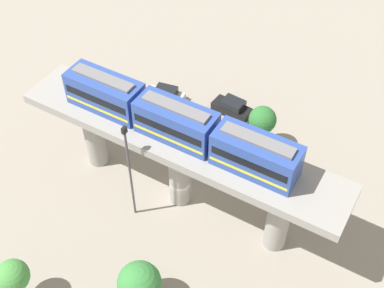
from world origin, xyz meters
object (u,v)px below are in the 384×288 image
object	(u,v)px
signal_post	(130,170)
tree_near_viaduct	(139,283)
parked_car_silver	(165,95)
tree_mid_lot	(263,120)
tree_far_corner	(12,276)
parked_car_yellow	(292,178)
parked_car_black	(232,108)
train	(176,122)

from	to	relation	value
signal_post	tree_near_viaduct	bearing A→B (deg)	38.23
parked_car_silver	tree_mid_lot	xyz separation A→B (m)	(1.07, 11.88, 2.91)
tree_far_corner	tree_near_viaduct	bearing A→B (deg)	118.15
tree_far_corner	signal_post	size ratio (longest dim) A/B	0.43
parked_car_silver	tree_near_viaduct	world-z (taller)	tree_near_viaduct
parked_car_silver	signal_post	distance (m)	16.13
parked_car_yellow	tree_near_viaduct	distance (m)	17.98
tree_far_corner	parked_car_silver	bearing A→B (deg)	-173.69
parked_car_black	tree_mid_lot	size ratio (longest dim) A/B	0.86
tree_near_viaduct	parked_car_silver	bearing A→B (deg)	-152.04
parked_car_silver	tree_far_corner	xyz separation A→B (m)	(25.45, 2.82, 2.58)
parked_car_black	signal_post	world-z (taller)	signal_post
parked_car_yellow	signal_post	distance (m)	15.69
tree_mid_lot	signal_post	world-z (taller)	signal_post
parked_car_silver	tree_far_corner	distance (m)	25.74
tree_far_corner	signal_post	distance (m)	11.95
parked_car_yellow	tree_mid_lot	xyz separation A→B (m)	(-2.92, -4.66, 2.91)
train	parked_car_black	distance (m)	15.54
parked_car_yellow	tree_near_viaduct	size ratio (longest dim) A/B	0.96
tree_far_corner	parked_car_yellow	bearing A→B (deg)	147.38
parked_car_black	tree_near_viaduct	world-z (taller)	tree_near_viaduct
parked_car_silver	parked_car_black	bearing A→B (deg)	94.37
signal_post	tree_mid_lot	bearing A→B (deg)	154.91
parked_car_silver	parked_car_black	xyz separation A→B (m)	(-1.93, 7.22, 0.00)
signal_post	tree_far_corner	bearing A→B (deg)	-14.59
train	tree_near_viaduct	distance (m)	12.58
tree_near_viaduct	tree_far_corner	bearing A→B (deg)	-61.85
train	tree_far_corner	world-z (taller)	train
train	tree_mid_lot	world-z (taller)	train
tree_far_corner	signal_post	bearing A→B (deg)	165.41
parked_car_yellow	train	bearing A→B (deg)	-39.41
train	tree_far_corner	bearing A→B (deg)	-20.20
train	tree_far_corner	size ratio (longest dim) A/B	4.40
parked_car_silver	parked_car_black	world-z (taller)	same
parked_car_yellow	tree_near_viaduct	xyz separation A→B (m)	(17.00, -5.40, 2.23)
parked_car_yellow	tree_near_viaduct	bearing A→B (deg)	-6.13
train	parked_car_yellow	xyz separation A→B (m)	(-6.76, 8.32, -8.93)
tree_far_corner	signal_post	world-z (taller)	signal_post
parked_car_black	parked_car_yellow	world-z (taller)	same
train	parked_car_silver	size ratio (longest dim) A/B	4.60
parked_car_black	parked_car_yellow	distance (m)	11.05
parked_car_yellow	signal_post	size ratio (longest dim) A/B	0.42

